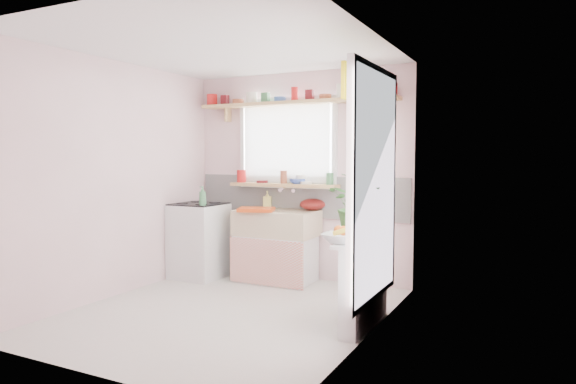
% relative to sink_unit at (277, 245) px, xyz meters
% --- Properties ---
extents(room, '(3.20, 3.20, 3.20)m').
position_rel_sink_unit_xyz_m(room, '(0.81, -0.43, 0.94)').
color(room, silver).
rests_on(room, ground).
extents(sink_unit, '(0.95, 0.65, 1.11)m').
position_rel_sink_unit_xyz_m(sink_unit, '(0.00, 0.00, 0.00)').
color(sink_unit, white).
rests_on(sink_unit, ground).
extents(cooker, '(0.58, 0.58, 0.93)m').
position_rel_sink_unit_xyz_m(cooker, '(-0.95, -0.24, 0.03)').
color(cooker, white).
rests_on(cooker, ground).
extents(radiator_ledge, '(0.22, 0.95, 0.78)m').
position_rel_sink_unit_xyz_m(radiator_ledge, '(1.45, -1.09, -0.03)').
color(radiator_ledge, white).
rests_on(radiator_ledge, ground).
extents(windowsill, '(1.40, 0.22, 0.04)m').
position_rel_sink_unit_xyz_m(windowsill, '(-0.00, 0.19, 0.71)').
color(windowsill, tan).
rests_on(windowsill, room).
extents(pine_shelf, '(2.52, 0.24, 0.04)m').
position_rel_sink_unit_xyz_m(pine_shelf, '(0.15, 0.18, 1.69)').
color(pine_shelf, tan).
rests_on(pine_shelf, room).
extents(shelf_crockery, '(2.47, 0.11, 0.12)m').
position_rel_sink_unit_xyz_m(shelf_crockery, '(0.13, 0.18, 1.76)').
color(shelf_crockery, red).
rests_on(shelf_crockery, pine_shelf).
extents(sill_crockery, '(1.35, 0.11, 0.12)m').
position_rel_sink_unit_xyz_m(sill_crockery, '(-0.00, 0.19, 0.78)').
color(sill_crockery, red).
rests_on(sill_crockery, windowsill).
extents(dish_tray, '(0.49, 0.43, 0.04)m').
position_rel_sink_unit_xyz_m(dish_tray, '(-0.17, -0.19, 0.44)').
color(dish_tray, '#D94513').
rests_on(dish_tray, sink_unit).
extents(colander, '(0.40, 0.40, 0.14)m').
position_rel_sink_unit_xyz_m(colander, '(0.38, 0.21, 0.49)').
color(colander, '#611210').
rests_on(colander, sink_unit).
extents(jade_plant, '(0.60, 0.55, 0.56)m').
position_rel_sink_unit_xyz_m(jade_plant, '(1.36, -1.00, 0.63)').
color(jade_plant, '#316327').
rests_on(jade_plant, radiator_ledge).
extents(fruit_bowl, '(0.36, 0.36, 0.08)m').
position_rel_sink_unit_xyz_m(fruit_bowl, '(1.36, -1.39, 0.38)').
color(fruit_bowl, silver).
rests_on(fruit_bowl, radiator_ledge).
extents(herb_pot, '(0.13, 0.11, 0.21)m').
position_rel_sink_unit_xyz_m(herb_pot, '(1.48, -1.36, 0.45)').
color(herb_pot, '#245923').
rests_on(herb_pot, radiator_ledge).
extents(soap_bottle_sink, '(0.13, 0.13, 0.21)m').
position_rel_sink_unit_xyz_m(soap_bottle_sink, '(-0.24, 0.21, 0.52)').
color(soap_bottle_sink, '#EAD968').
rests_on(soap_bottle_sink, sink_unit).
extents(sill_cup, '(0.17, 0.17, 0.11)m').
position_rel_sink_unit_xyz_m(sill_cup, '(0.21, 0.25, 0.78)').
color(sill_cup, white).
rests_on(sill_cup, windowsill).
extents(sill_bowl, '(0.20, 0.20, 0.06)m').
position_rel_sink_unit_xyz_m(sill_bowl, '(0.18, 0.20, 0.76)').
color(sill_bowl, '#3651B0').
rests_on(sill_bowl, windowsill).
extents(shelf_vase, '(0.17, 0.17, 0.14)m').
position_rel_sink_unit_xyz_m(shelf_vase, '(1.17, 0.12, 1.78)').
color(shelf_vase, '#A04531').
rests_on(shelf_vase, pine_shelf).
extents(cooker_bottle, '(0.11, 0.11, 0.23)m').
position_rel_sink_unit_xyz_m(cooker_bottle, '(-0.73, -0.46, 0.60)').
color(cooker_bottle, '#40814F').
rests_on(cooker_bottle, cooker).
extents(fruit, '(0.20, 0.14, 0.10)m').
position_rel_sink_unit_xyz_m(fruit, '(1.37, -1.38, 0.45)').
color(fruit, '#EA5C13').
rests_on(fruit, fruit_bowl).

